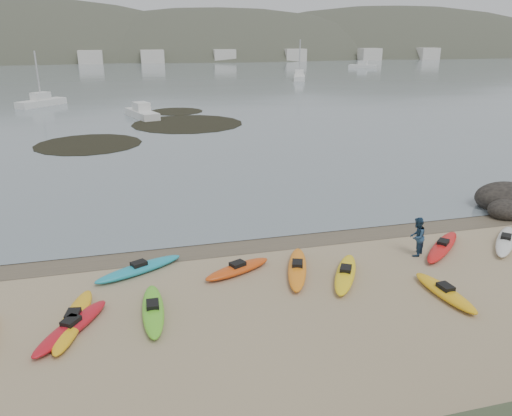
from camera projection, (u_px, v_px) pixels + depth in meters
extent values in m
plane|color=tan|center=(256.00, 240.00, 22.16)|extent=(600.00, 600.00, 0.00)
plane|color=brown|center=(258.00, 242.00, 21.89)|extent=(60.00, 60.00, 0.00)
plane|color=slate|center=(127.00, 49.00, 295.95)|extent=(1200.00, 1200.00, 0.00)
ellipsoid|color=#F5B114|center=(74.00, 320.00, 15.64)|extent=(1.39, 3.87, 0.34)
ellipsoid|color=#F3B114|center=(445.00, 292.00, 17.31)|extent=(0.95, 3.14, 0.34)
ellipsoid|color=#D34912|center=(238.00, 269.00, 19.03)|extent=(2.96, 1.84, 0.34)
ellipsoid|color=orange|center=(297.00, 268.00, 19.07)|extent=(1.95, 3.76, 0.34)
ellipsoid|color=red|center=(443.00, 247.00, 21.03)|extent=(3.38, 3.10, 0.34)
ellipsoid|color=silver|center=(505.00, 241.00, 21.60)|extent=(3.20, 3.22, 0.34)
ellipsoid|color=yellow|center=(345.00, 274.00, 18.65)|extent=(2.36, 3.36, 0.34)
ellipsoid|color=#63CE29|center=(153.00, 310.00, 16.19)|extent=(0.82, 3.44, 0.34)
ellipsoid|color=teal|center=(139.00, 269.00, 19.05)|extent=(3.56, 2.22, 0.34)
ellipsoid|color=red|center=(72.00, 327.00, 15.26)|extent=(2.45, 3.19, 0.34)
imported|color=navy|center=(417.00, 237.00, 20.36)|extent=(1.01, 0.99, 1.65)
ellipsoid|color=black|center=(504.00, 203.00, 26.29)|extent=(3.23, 2.52, 1.62)
ellipsoid|color=black|center=(505.00, 214.00, 24.89)|extent=(1.80, 1.62, 1.08)
cylinder|color=black|center=(89.00, 144.00, 41.19)|extent=(8.65, 8.65, 0.04)
cylinder|color=black|center=(187.00, 124.00, 50.59)|extent=(11.20, 11.20, 0.04)
cylinder|color=black|center=(176.00, 112.00, 58.58)|extent=(6.24, 6.24, 0.04)
cube|color=silver|center=(41.00, 103.00, 62.92)|extent=(5.74, 6.11, 0.92)
cube|color=silver|center=(142.00, 114.00, 54.20)|extent=(3.56, 6.57, 0.89)
cube|color=silver|center=(299.00, 77.00, 98.78)|extent=(4.42, 7.74, 1.05)
cube|color=silver|center=(363.00, 66.00, 132.95)|extent=(6.87, 6.12, 1.01)
ellipsoid|color=#384235|center=(18.00, 106.00, 195.20)|extent=(220.00, 120.00, 80.00)
ellipsoid|color=#384235|center=(221.00, 94.00, 209.06)|extent=(200.00, 110.00, 68.00)
ellipsoid|color=#384235|center=(391.00, 91.00, 239.29)|extent=(230.00, 130.00, 76.00)
cube|color=beige|center=(75.00, 57.00, 149.49)|extent=(7.00, 5.00, 4.00)
cube|color=beige|center=(156.00, 57.00, 155.28)|extent=(7.00, 5.00, 4.00)
cube|color=beige|center=(231.00, 56.00, 161.07)|extent=(7.00, 5.00, 4.00)
cube|color=beige|center=(301.00, 55.00, 166.86)|extent=(7.00, 5.00, 4.00)
cube|color=beige|center=(367.00, 54.00, 172.66)|extent=(7.00, 5.00, 4.00)
cube|color=beige|center=(428.00, 54.00, 178.45)|extent=(7.00, 5.00, 4.00)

